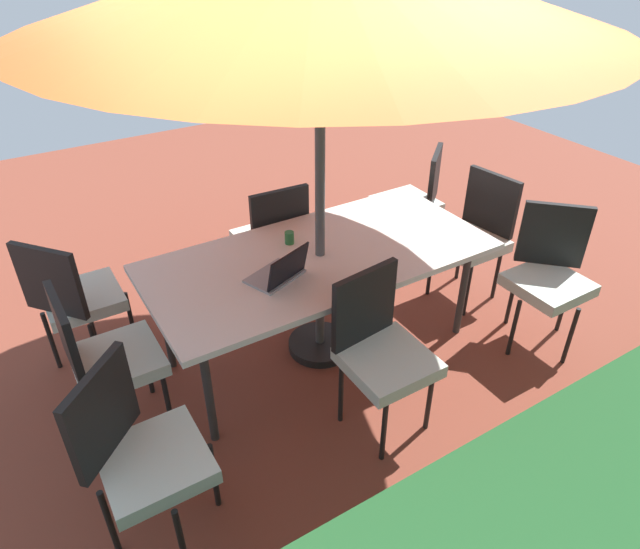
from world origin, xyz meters
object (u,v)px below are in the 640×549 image
at_px(dining_table, 320,261).
at_px(chair_north, 381,348).
at_px(cup, 289,238).
at_px(chair_southeast, 74,295).
at_px(chair_east, 104,356).
at_px(chair_west, 475,232).
at_px(chair_south, 273,236).
at_px(laptop, 280,273).
at_px(chair_northwest, 549,272).
at_px(chair_northeast, 140,450).
at_px(chair_southwest, 414,198).

xyz_separation_m(dining_table, chair_north, (0.05, 0.72, -0.17)).
relative_size(chair_north, cup, 12.08).
xyz_separation_m(chair_southeast, chair_east, (-0.02, 0.68, 0.00)).
distance_m(chair_north, cup, 0.98).
xyz_separation_m(dining_table, chair_west, (-1.34, 0.03, -0.17)).
relative_size(dining_table, chair_south, 2.23).
bearing_deg(laptop, chair_south, -134.78).
relative_size(chair_north, chair_east, 1.00).
bearing_deg(chair_south, laptop, 68.54).
distance_m(chair_northwest, chair_west, 0.66).
distance_m(chair_southeast, chair_northeast, 1.41).
bearing_deg(laptop, cup, -147.10).
relative_size(chair_northwest, chair_south, 1.00).
bearing_deg(chair_north, chair_southeast, 126.77).
xyz_separation_m(chair_north, chair_southeast, (1.34, -1.41, 0.00)).
distance_m(chair_west, chair_northeast, 2.82).
height_order(chair_southeast, chair_southwest, same).
height_order(chair_west, chair_southeast, same).
height_order(dining_table, chair_southwest, chair_southwest).
xyz_separation_m(chair_west, chair_southeast, (2.74, -0.71, 0.00)).
relative_size(chair_northwest, chair_east, 1.00).
xyz_separation_m(chair_northwest, cup, (1.47, -0.91, 0.26)).
bearing_deg(cup, chair_northeast, 36.18).
bearing_deg(chair_west, dining_table, -99.30).
bearing_deg(chair_south, chair_west, 153.47).
bearing_deg(chair_east, chair_south, -65.00).
distance_m(chair_south, chair_southwest, 1.30).
relative_size(chair_north, chair_southeast, 1.00).
relative_size(chair_southeast, chair_south, 1.00).
bearing_deg(chair_northeast, laptop, -13.64).
relative_size(chair_west, chair_northeast, 1.00).
distance_m(chair_southeast, chair_east, 0.68).
bearing_deg(chair_southwest, chair_southeast, -41.62).
bearing_deg(chair_north, chair_southwest, 38.31).
xyz_separation_m(laptop, cup, (-0.25, -0.34, -0.01)).
distance_m(dining_table, chair_west, 1.35).
relative_size(chair_northeast, chair_south, 1.00).
xyz_separation_m(chair_southeast, chair_south, (-1.42, -0.03, 0.00)).
height_order(chair_west, chair_east, same).
distance_m(chair_north, chair_southwest, 1.95).
distance_m(chair_northwest, laptop, 1.84).
distance_m(chair_northwest, chair_south, 1.95).
xyz_separation_m(chair_northwest, chair_south, (1.35, -1.40, 0.00)).
height_order(chair_east, cup, chair_east).
height_order(chair_southwest, cup, chair_southwest).
bearing_deg(cup, chair_south, -103.91).
xyz_separation_m(chair_northwest, chair_southeast, (2.77, -1.37, 0.00)).
height_order(chair_north, chair_northeast, same).
bearing_deg(chair_northwest, laptop, -153.30).
height_order(chair_southeast, laptop, laptop).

